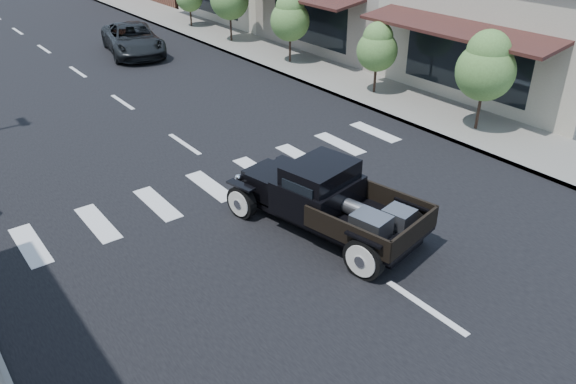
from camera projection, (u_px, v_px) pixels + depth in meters
ground at (327, 241)px, 13.17m from camera, size 120.00×120.00×0.00m
road at (94, 83)px, 23.63m from camera, size 14.00×80.00×0.02m
road_markings at (145, 118)px, 20.14m from camera, size 12.00×60.00×0.06m
sidewalk_right at (260, 50)px, 28.11m from camera, size 3.00×80.00×0.15m
storefront_near at (543, 27)px, 22.85m from camera, size 10.00×9.00×4.50m
small_tree_a at (483, 83)px, 18.12m from camera, size 1.89×1.89×3.16m
small_tree_b at (376, 59)px, 21.60m from camera, size 1.57×1.57×2.62m
small_tree_c at (290, 29)px, 25.34m from camera, size 1.77×1.77×2.95m
small_tree_d at (230, 8)px, 28.80m from camera, size 1.98×1.98×3.30m
small_tree_e at (190, 3)px, 32.03m from camera, size 1.51×1.51×2.51m
hotrod_pickup at (327, 198)px, 13.18m from camera, size 3.29×5.39×1.74m
second_car at (133, 40)px, 27.37m from camera, size 3.44×5.55×1.43m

